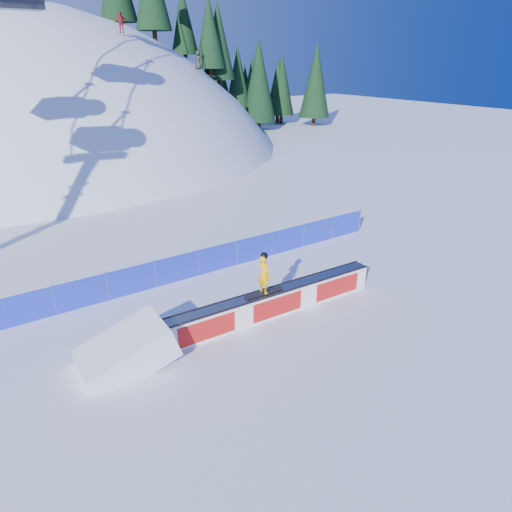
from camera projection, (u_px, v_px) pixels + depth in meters
ground at (233, 328)px, 16.37m from camera, size 160.00×160.00×0.00m
snow_hill at (55, 298)px, 55.42m from camera, size 64.00×64.00×64.00m
treeline at (229, 54)px, 57.51m from camera, size 27.61×13.57×21.58m
safety_fence at (178, 268)px, 19.53m from camera, size 22.05×0.05×1.30m
rail_box at (273, 303)px, 16.97m from camera, size 8.91×0.92×1.07m
snow_ramp at (128, 364)px, 14.46m from camera, size 3.05×1.97×1.87m
snowboarder at (264, 273)px, 16.22m from camera, size 1.54×0.58×1.60m
distant_skiers at (50, 28)px, 35.73m from camera, size 20.72×10.30×6.57m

